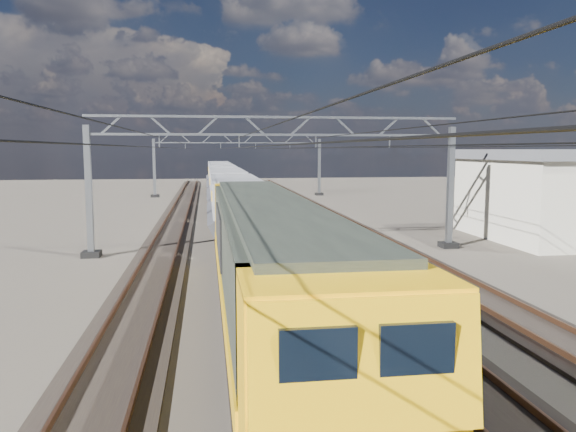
{
  "coord_description": "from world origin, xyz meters",
  "views": [
    {
      "loc": [
        -3.69,
        -25.0,
        5.4
      ],
      "look_at": [
        -0.06,
        -0.04,
        2.4
      ],
      "focal_mm": 35.0,
      "sensor_mm": 36.0,
      "label": 1
    }
  ],
  "objects": [
    {
      "name": "ground",
      "position": [
        0.0,
        0.0,
        0.0
      ],
      "size": [
        160.0,
        160.0,
        0.0
      ],
      "primitive_type": "plane",
      "color": "#2C2621",
      "rests_on": "ground"
    },
    {
      "name": "track_outer_west",
      "position": [
        -6.0,
        0.0,
        0.07
      ],
      "size": [
        2.6,
        140.0,
        0.3
      ],
      "color": "black",
      "rests_on": "ground"
    },
    {
      "name": "track_loco",
      "position": [
        -2.0,
        0.0,
        0.07
      ],
      "size": [
        2.6,
        140.0,
        0.3
      ],
      "color": "black",
      "rests_on": "ground"
    },
    {
      "name": "track_inner_east",
      "position": [
        2.0,
        0.0,
        0.07
      ],
      "size": [
        2.6,
        140.0,
        0.3
      ],
      "color": "black",
      "rests_on": "ground"
    },
    {
      "name": "track_outer_east",
      "position": [
        6.0,
        0.0,
        0.07
      ],
      "size": [
        2.6,
        140.0,
        0.3
      ],
      "color": "black",
      "rests_on": "ground"
    },
    {
      "name": "catenary_gantry_mid",
      "position": [
        0.0,
        4.0,
        3.91
      ],
      "size": [
        19.9,
        0.9,
        7.11
      ],
      "color": "gray",
      "rests_on": "ground"
    },
    {
      "name": "catenary_gantry_far",
      "position": [
        0.0,
        40.0,
        3.91
      ],
      "size": [
        19.9,
        0.9,
        7.11
      ],
      "color": "gray",
      "rests_on": "ground"
    },
    {
      "name": "overhead_wires",
      "position": [
        0.0,
        8.0,
        5.75
      ],
      "size": [
        12.03,
        140.0,
        0.53
      ],
      "color": "black",
      "rests_on": "ground"
    },
    {
      "name": "locomotive",
      "position": [
        -2.0,
        -9.2,
        2.33
      ],
      "size": [
        2.76,
        21.1,
        3.62
      ],
      "color": "black",
      "rests_on": "ground"
    },
    {
      "name": "hopper_wagon_lead",
      "position": [
        -2.0,
        8.49,
        2.23
      ],
      "size": [
        3.38,
        13.0,
        3.25
      ],
      "color": "black",
      "rests_on": "ground"
    },
    {
      "name": "hopper_wagon_mid",
      "position": [
        -2.0,
        22.69,
        2.23
      ],
      "size": [
        3.38,
        13.0,
        3.25
      ],
      "color": "black",
      "rests_on": "ground"
    },
    {
      "name": "hopper_wagon_third",
      "position": [
        -2.0,
        36.89,
        2.23
      ],
      "size": [
        3.38,
        13.0,
        3.25
      ],
      "color": "black",
      "rests_on": "ground"
    },
    {
      "name": "hopper_wagon_fourth",
      "position": [
        -2.0,
        51.09,
        2.23
      ],
      "size": [
        3.38,
        13.0,
        3.25
      ],
      "color": "black",
      "rests_on": "ground"
    }
  ]
}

